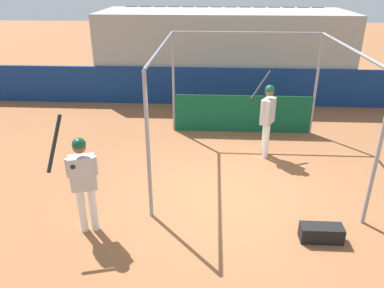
% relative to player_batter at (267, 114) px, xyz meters
% --- Properties ---
extents(ground_plane, '(60.00, 60.00, 0.00)m').
position_rel_player_batter_xyz_m(ground_plane, '(-0.96, -1.98, -1.08)').
color(ground_plane, '#935B38').
extents(outfield_wall, '(24.00, 0.12, 1.25)m').
position_rel_player_batter_xyz_m(outfield_wall, '(-0.96, 3.88, -0.45)').
color(outfield_wall, navy).
rests_on(outfield_wall, ground).
extents(bleacher_section, '(8.70, 3.20, 2.93)m').
position_rel_player_batter_xyz_m(bleacher_section, '(-0.96, 5.54, 0.38)').
color(bleacher_section, '#9E9E99').
rests_on(bleacher_section, ground).
extents(batting_cage, '(3.89, 4.24, 2.74)m').
position_rel_player_batter_xyz_m(batting_cage, '(-0.46, 0.67, 0.13)').
color(batting_cage, gray).
rests_on(batting_cage, ground).
extents(player_batter, '(0.63, 0.94, 1.96)m').
position_rel_player_batter_xyz_m(player_batter, '(0.00, 0.00, 0.00)').
color(player_batter, white).
rests_on(player_batter, ground).
extents(player_waiting, '(0.69, 0.58, 2.08)m').
position_rel_player_batter_xyz_m(player_waiting, '(-3.38, -3.16, -0.02)').
color(player_waiting, white).
rests_on(player_waiting, ground).
extents(equipment_bag, '(0.70, 0.28, 0.28)m').
position_rel_player_batter_xyz_m(equipment_bag, '(0.57, -3.21, -0.94)').
color(equipment_bag, black).
rests_on(equipment_bag, ground).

